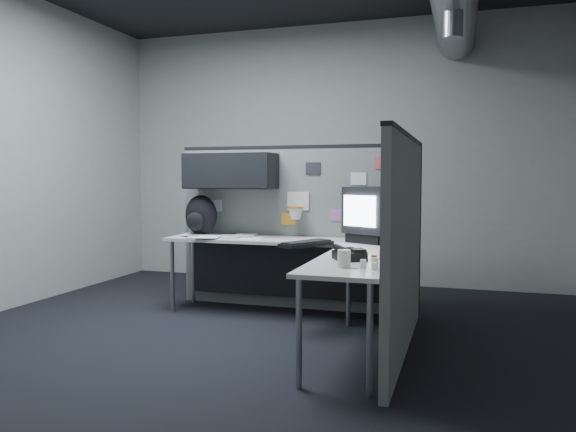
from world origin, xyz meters
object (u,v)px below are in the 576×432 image
(keyboard, at_px, (306,244))
(backpack, at_px, (201,216))
(phone, at_px, (349,254))
(desk, at_px, (301,256))
(monitor, at_px, (375,214))

(keyboard, xyz_separation_m, backpack, (-1.25, 0.52, 0.18))
(backpack, bearing_deg, phone, -14.60)
(phone, xyz_separation_m, backpack, (-1.75, 1.20, 0.16))
(desk, bearing_deg, phone, -55.18)
(monitor, distance_m, backpack, 1.77)
(monitor, bearing_deg, keyboard, -153.96)
(desk, bearing_deg, keyboard, -62.08)
(phone, bearing_deg, monitor, 70.82)
(monitor, height_order, backpack, monitor)
(desk, bearing_deg, monitor, 25.27)
(phone, bearing_deg, desk, 106.18)
(desk, distance_m, backpack, 1.24)
(monitor, height_order, phone, monitor)
(phone, bearing_deg, backpack, 126.97)
(desk, xyz_separation_m, monitor, (0.61, 0.29, 0.37))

